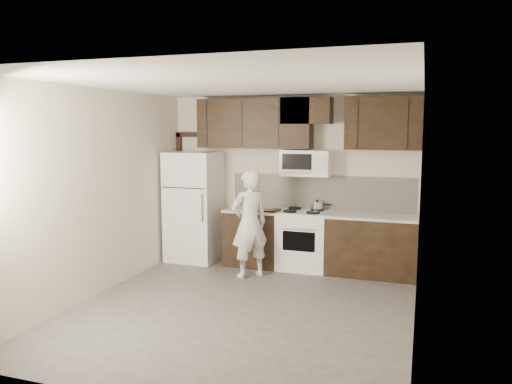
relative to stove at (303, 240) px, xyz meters
The scene contains 14 objects.
floor 2.02m from the stove, 98.80° to the right, with size 4.50×4.50×0.00m, color #494745.
back_wall 0.99m from the stove, 133.94° to the left, with size 4.00×4.00×0.00m, color beige.
ceiling 2.98m from the stove, 98.80° to the right, with size 4.50×4.50×0.00m, color white.
counter_run 0.30m from the stove, ahead, with size 2.95×0.64×0.91m.
stove is the anchor object (origin of this frame).
backsplash 0.80m from the stove, 56.25° to the left, with size 2.90×0.02×0.54m, color beige.
upper_cabinets 1.83m from the stove, 124.04° to the left, with size 3.48×0.35×0.78m.
microwave 1.20m from the stove, 90.10° to the left, with size 0.76×0.42×0.40m.
refrigerator 1.90m from the stove, behind, with size 0.80×0.76×1.80m.
door_trim 2.37m from the stove, behind, with size 0.50×0.08×2.12m.
saucepan 0.57m from the stove, 39.86° to the left, with size 0.31×0.18×0.17m.
baking_tray 0.75m from the stove, 167.02° to the right, with size 0.42×0.32×0.02m, color black.
pizza 0.77m from the stove, 167.02° to the right, with size 0.29×0.29×0.02m, color tan.
person 1.00m from the stove, 134.13° to the right, with size 0.58×0.38×1.59m, color white.
Camera 1 is at (2.03, -5.50, 2.18)m, focal length 35.00 mm.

